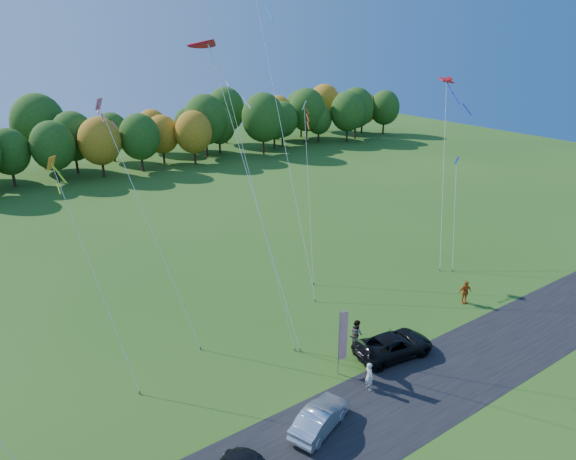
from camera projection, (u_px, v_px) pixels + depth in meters
ground at (345, 367)px, 30.94m from camera, size 160.00×160.00×0.00m
asphalt_strip at (393, 404)px, 27.88m from camera, size 90.00×6.00×0.01m
tree_line at (92, 175)px, 73.08m from camera, size 116.00×12.00×10.00m
black_suv at (394, 345)px, 31.89m from camera, size 5.45×3.11×1.43m
silver_sedan at (320, 418)px, 25.95m from camera, size 4.25×2.75×1.32m
person_tailgate_a at (369, 376)px, 28.78m from camera, size 0.50×0.68×1.72m
person_tailgate_b at (357, 333)px, 32.70m from camera, size 0.88×1.04×1.91m
person_east at (465, 292)px, 38.04m from camera, size 1.13×0.76×1.79m
feather_flag at (342, 335)px, 29.53m from camera, size 0.55×0.17×4.23m
kite_delta_blue at (227, 85)px, 29.34m from camera, size 4.98×10.09×32.83m
kite_parafoil_orange at (282, 130)px, 40.39m from camera, size 5.26×14.21×23.83m
kite_delta_red at (250, 180)px, 32.33m from camera, size 2.57×9.98×19.73m
kite_parafoil_rainbow at (444, 170)px, 45.30m from camera, size 8.66×7.52×15.47m
kite_diamond_yellow at (94, 275)px, 28.84m from camera, size 2.03×7.76×12.74m
kite_diamond_white at (309, 192)px, 41.70m from camera, size 3.73×6.31×14.01m
kite_diamond_pink at (149, 225)px, 32.63m from camera, size 2.81×8.91×15.38m
kite_diamond_blue_low at (454, 215)px, 43.57m from camera, size 3.13×3.38×9.36m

